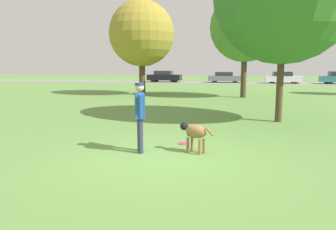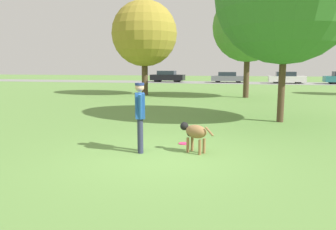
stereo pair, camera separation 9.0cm
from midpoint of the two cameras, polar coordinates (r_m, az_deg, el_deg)
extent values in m
plane|color=#608C42|center=(7.49, -0.88, -7.27)|extent=(120.00, 120.00, 0.00)
cube|color=gray|center=(40.46, 10.10, 5.57)|extent=(120.00, 6.00, 0.01)
cylinder|color=#2D334C|center=(7.71, -4.49, -3.67)|extent=(0.17, 0.17, 0.83)
cylinder|color=#2D334C|center=(7.93, -4.57, -3.32)|extent=(0.17, 0.17, 0.83)
cube|color=#1E4C93|center=(7.70, -4.59, 1.65)|extent=(0.34, 0.46, 0.58)
cylinder|color=#1E4C93|center=(7.47, -4.52, 1.43)|extent=(0.15, 0.23, 0.59)
cylinder|color=#1E4C93|center=(7.94, -4.66, 1.85)|extent=(0.15, 0.23, 0.59)
sphere|color=tan|center=(7.66, -4.63, 4.84)|extent=(0.26, 0.26, 0.21)
cylinder|color=navy|center=(7.66, -4.64, 5.38)|extent=(0.28, 0.28, 0.06)
ellipsoid|color=olive|center=(7.73, 5.25, -2.89)|extent=(0.64, 0.54, 0.32)
ellipsoid|color=black|center=(7.83, 4.32, -3.14)|extent=(0.26, 0.28, 0.17)
sphere|color=black|center=(7.92, 3.19, -1.95)|extent=(0.27, 0.27, 0.20)
cylinder|color=olive|center=(7.84, 3.81, -5.23)|extent=(0.09, 0.09, 0.35)
cylinder|color=olive|center=(7.97, 4.56, -4.99)|extent=(0.09, 0.09, 0.35)
cylinder|color=olive|center=(7.64, 5.90, -5.61)|extent=(0.09, 0.09, 0.35)
cylinder|color=olive|center=(7.78, 6.63, -5.36)|extent=(0.09, 0.09, 0.35)
cylinder|color=olive|center=(7.52, 7.55, -2.88)|extent=(0.23, 0.15, 0.20)
cylinder|color=#E52366|center=(8.70, 3.04, -4.97)|extent=(0.27, 0.27, 0.02)
torus|color=#E52366|center=(8.70, 3.04, -4.97)|extent=(0.27, 0.27, 0.02)
cylinder|color=#4C3826|center=(12.60, 19.38, 4.95)|extent=(0.24, 0.24, 2.71)
cylinder|color=#4C3826|center=(21.74, 13.61, 6.68)|extent=(0.36, 0.36, 2.83)
sphere|color=#4C8938|center=(21.87, 13.90, 14.78)|extent=(4.46, 4.46, 4.46)
cylinder|color=#4C3826|center=(23.31, -3.95, 6.68)|extent=(0.43, 0.43, 2.55)
sphere|color=olive|center=(23.41, -4.03, 13.99)|extent=(4.54, 4.54, 4.54)
cube|color=black|center=(41.42, 0.00, 6.57)|extent=(4.22, 1.90, 0.70)
cube|color=#232D38|center=(41.43, -0.17, 7.38)|extent=(2.21, 1.59, 0.48)
cylinder|color=black|center=(41.89, 1.93, 6.25)|extent=(0.68, 0.22, 0.68)
cylinder|color=black|center=(40.39, 1.47, 6.17)|extent=(0.68, 0.22, 0.68)
cylinder|color=black|center=(42.49, -1.39, 6.29)|extent=(0.68, 0.22, 0.68)
cylinder|color=black|center=(41.01, -1.97, 6.20)|extent=(0.68, 0.22, 0.68)
cube|color=slate|center=(40.74, 10.52, 6.31)|extent=(4.03, 1.81, 0.60)
cube|color=#232D38|center=(40.73, 10.37, 7.06)|extent=(2.10, 1.55, 0.46)
cylinder|color=black|center=(41.50, 12.23, 6.01)|extent=(0.64, 0.20, 0.64)
cylinder|color=black|center=(39.95, 12.21, 5.92)|extent=(0.64, 0.20, 0.64)
cylinder|color=black|center=(41.59, 8.88, 6.11)|extent=(0.64, 0.20, 0.64)
cylinder|color=black|center=(40.04, 8.73, 6.02)|extent=(0.64, 0.20, 0.64)
cube|color=white|center=(40.63, 20.03, 5.93)|extent=(4.07, 1.83, 0.64)
cube|color=#232D38|center=(40.59, 19.90, 6.75)|extent=(2.12, 1.57, 0.50)
cylinder|color=black|center=(41.59, 21.55, 5.58)|extent=(0.59, 0.20, 0.59)
cylinder|color=black|center=(40.03, 21.90, 5.47)|extent=(0.59, 0.20, 0.59)
cylinder|color=black|center=(41.28, 18.19, 5.73)|extent=(0.59, 0.20, 0.59)
cylinder|color=black|center=(39.71, 18.41, 5.63)|extent=(0.59, 0.20, 0.59)
cylinder|color=black|center=(42.17, 26.54, 5.36)|extent=(0.67, 0.22, 0.66)
cylinder|color=black|center=(40.60, 27.01, 5.24)|extent=(0.67, 0.22, 0.66)
camera|label=1|loc=(0.04, -89.67, 0.05)|focal=35.00mm
camera|label=2|loc=(0.04, 90.33, -0.05)|focal=35.00mm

